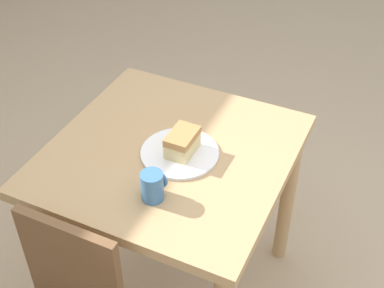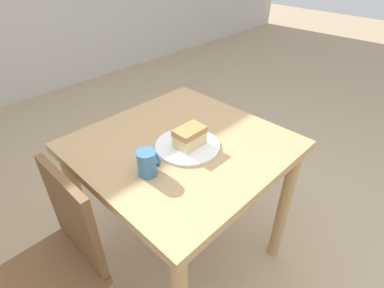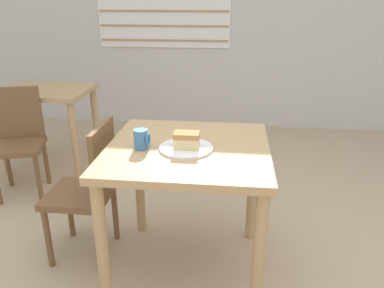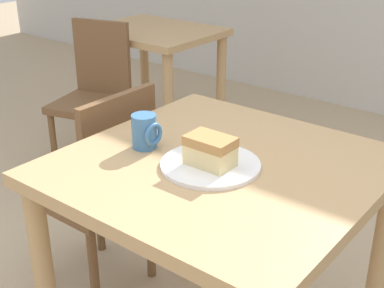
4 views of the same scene
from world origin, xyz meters
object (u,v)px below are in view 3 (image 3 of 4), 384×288
(dining_table_far, at_px, (48,105))
(chair_near_window, at_px, (89,188))
(chair_far_corner, at_px, (19,138))
(cake_slice, at_px, (187,140))
(plate, at_px, (186,148))
(dining_table_near, at_px, (188,169))
(coffee_mug, at_px, (142,139))

(dining_table_far, distance_m, chair_near_window, 1.48)
(chair_far_corner, distance_m, cake_slice, 1.73)
(dining_table_far, xyz_separation_m, plate, (1.42, -1.35, 0.20))
(dining_table_far, bearing_deg, chair_far_corner, -92.22)
(dining_table_near, height_order, chair_near_window, chair_near_window)
(cake_slice, bearing_deg, coffee_mug, -178.01)
(plate, distance_m, cake_slice, 0.05)
(coffee_mug, bearing_deg, dining_table_near, 14.28)
(chair_near_window, bearing_deg, cake_slice, 76.92)
(cake_slice, relative_size, coffee_mug, 1.26)
(dining_table_near, distance_m, plate, 0.14)
(dining_table_near, relative_size, cake_slice, 6.56)
(dining_table_near, xyz_separation_m, coffee_mug, (-0.23, -0.06, 0.18))
(coffee_mug, bearing_deg, plate, 4.26)
(cake_slice, bearing_deg, chair_far_corner, 149.04)
(dining_table_near, relative_size, chair_far_corner, 0.99)
(plate, bearing_deg, chair_near_window, 167.61)
(chair_far_corner, bearing_deg, chair_near_window, -56.23)
(chair_near_window, relative_size, coffee_mug, 8.36)
(dining_table_near, bearing_deg, chair_far_corner, 150.50)
(plate, xyz_separation_m, coffee_mug, (-0.22, -0.02, 0.04))
(chair_far_corner, bearing_deg, coffee_mug, -51.26)
(coffee_mug, bearing_deg, chair_far_corner, 144.31)
(chair_near_window, bearing_deg, dining_table_near, 81.51)
(dining_table_near, distance_m, cake_slice, 0.19)
(dining_table_far, distance_m, coffee_mug, 1.83)
(chair_far_corner, xyz_separation_m, cake_slice, (1.45, -0.87, 0.38))
(chair_near_window, height_order, plate, chair_near_window)
(chair_near_window, distance_m, coffee_mug, 0.55)
(cake_slice, bearing_deg, dining_table_far, 136.48)
(cake_slice, bearing_deg, plate, 118.70)
(chair_far_corner, xyz_separation_m, coffee_mug, (1.22, -0.88, 0.38))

